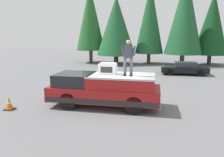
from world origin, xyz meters
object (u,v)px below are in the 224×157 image
object	(u,v)px
compressor_unit	(108,68)
person_on_truck_bed	(128,57)
traffic_cone	(9,104)
parked_car_black	(184,68)
pickup_truck	(104,89)

from	to	relation	value
compressor_unit	person_on_truck_bed	bearing A→B (deg)	-104.73
compressor_unit	traffic_cone	size ratio (longest dim) A/B	1.35
traffic_cone	person_on_truck_bed	bearing A→B (deg)	-77.35
parked_car_black	traffic_cone	world-z (taller)	parked_car_black
compressor_unit	traffic_cone	xyz separation A→B (m)	(-1.54, 4.57, -1.64)
pickup_truck	person_on_truck_bed	size ratio (longest dim) A/B	3.28
pickup_truck	traffic_cone	bearing A→B (deg)	107.51
compressor_unit	traffic_cone	world-z (taller)	compressor_unit
compressor_unit	parked_car_black	xyz separation A→B (m)	(10.13, -4.97, -1.35)
compressor_unit	person_on_truck_bed	distance (m)	1.25
pickup_truck	compressor_unit	bearing A→B (deg)	-47.51
compressor_unit	pickup_truck	bearing A→B (deg)	132.49
pickup_truck	traffic_cone	world-z (taller)	pickup_truck
pickup_truck	traffic_cone	distance (m)	4.67
pickup_truck	parked_car_black	world-z (taller)	pickup_truck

